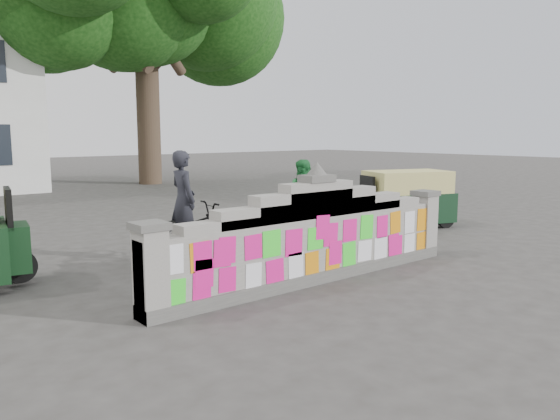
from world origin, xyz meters
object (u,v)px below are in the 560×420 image
at_px(cyclist_bike, 184,232).
at_px(cyclist_rider, 184,213).
at_px(pedestrian, 305,197).
at_px(rickshaw_right, 405,198).

height_order(cyclist_bike, cyclist_rider, cyclist_rider).
distance_m(pedestrian, rickshaw_right, 2.91).
bearing_deg(cyclist_rider, cyclist_bike, -85.64).
height_order(cyclist_rider, pedestrian, cyclist_rider).
distance_m(cyclist_rider, rickshaw_right, 6.44).
relative_size(cyclist_bike, pedestrian, 1.16).
bearing_deg(cyclist_rider, pedestrian, -77.33).
bearing_deg(rickshaw_right, cyclist_bike, 16.64).
relative_size(cyclist_bike, cyclist_rider, 1.12).
bearing_deg(cyclist_bike, pedestrian, -77.33).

